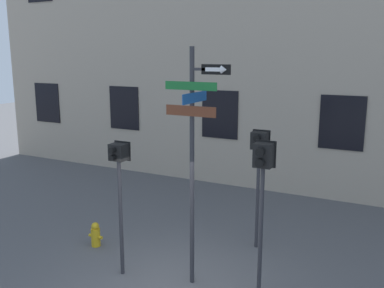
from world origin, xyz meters
name	(u,v)px	position (x,y,z in m)	size (l,w,h in m)	color
street_sign_pole	(194,147)	(0.25, 0.60, 2.78)	(1.28, 0.95, 4.63)	#2D2D33
pedestrian_signal_left	(119,174)	(-1.25, 0.24, 2.16)	(0.38, 0.40, 2.80)	#2D2D33
pedestrian_signal_right	(263,175)	(1.51, 0.84, 2.34)	(0.39, 0.40, 2.96)	#2D2D33
pedestrian_signal_across	(259,156)	(0.82, 2.72, 2.23)	(0.42, 0.40, 2.81)	#2D2D33
fire_hydrant	(96,235)	(-2.60, 1.03, 0.28)	(0.37, 0.21, 0.59)	gold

